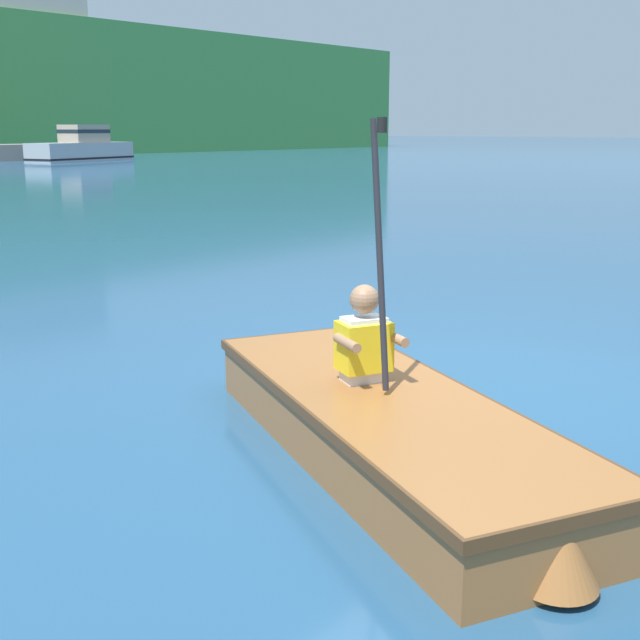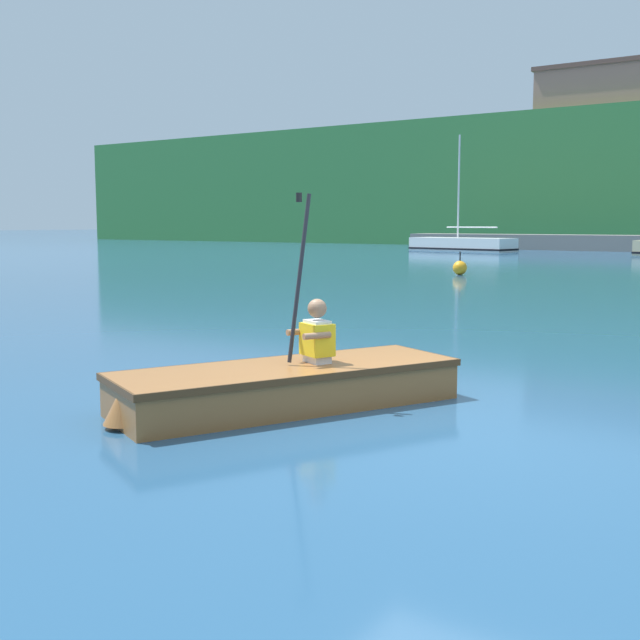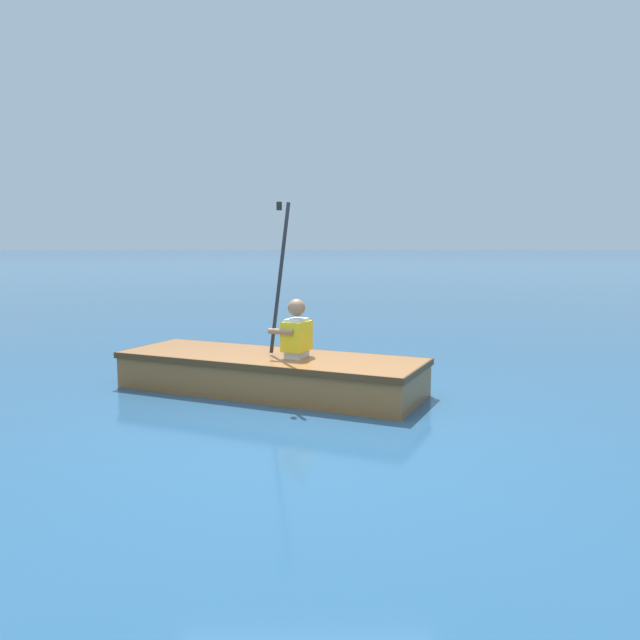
% 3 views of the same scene
% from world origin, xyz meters
% --- Properties ---
extents(ground_plane, '(300.00, 300.00, 0.00)m').
position_xyz_m(ground_plane, '(0.00, 0.00, 0.00)').
color(ground_plane, navy).
extents(rowboat_foreground, '(2.19, 3.19, 0.37)m').
position_xyz_m(rowboat_foreground, '(-1.48, -0.39, 0.21)').
color(rowboat_foreground, '#935B2D').
rests_on(rowboat_foreground, ground).
extents(person_paddler, '(0.43, 0.44, 1.49)m').
position_xyz_m(person_paddler, '(-1.34, -0.10, 0.64)').
color(person_paddler, silver).
rests_on(person_paddler, rowboat_foreground).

